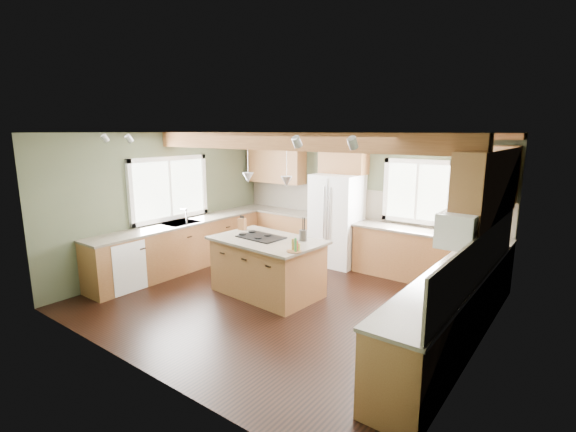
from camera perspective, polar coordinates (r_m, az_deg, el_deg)
The scene contains 37 objects.
floor at distance 6.70m, azimuth -0.63°, elevation -11.49°, with size 5.60×5.60×0.00m, color black.
ceiling at distance 6.17m, azimuth -0.68°, elevation 11.34°, with size 5.60×5.60×0.00m, color silver.
wall_back at distance 8.39m, azimuth 9.82°, elevation 2.31°, with size 5.60×5.60×0.00m, color #475039.
wall_left at distance 8.29m, azimuth -16.19°, elevation 1.90°, with size 5.00×5.00×0.00m, color #475039.
wall_right at distance 5.15m, azimuth 24.94°, elevation -4.42°, with size 5.00×5.00×0.00m, color #475039.
ceiling_beam at distance 6.24m, azimuth -0.14°, elevation 10.15°, with size 5.55×0.26×0.26m, color #563018.
soffit_trim at distance 8.20m, azimuth 9.80°, elevation 10.81°, with size 5.55×0.20×0.10m, color #563018.
backsplash_back at distance 8.40m, azimuth 9.75°, elevation 1.69°, with size 5.58×0.03×0.58m, color brown.
backsplash_right at distance 5.23m, azimuth 24.81°, elevation -5.22°, with size 0.03×3.70×0.58m, color brown.
base_cab_back_left at distance 9.26m, azimuth -1.12°, elevation -2.09°, with size 2.02×0.60×0.88m, color brown.
counter_back_left at distance 9.17m, azimuth -1.13°, elevation 0.71°, with size 2.06×0.64×0.04m, color #433B31.
base_cab_back_right at distance 7.75m, azimuth 18.43°, elevation -5.41°, with size 2.62×0.60×0.88m, color brown.
counter_back_right at distance 7.64m, azimuth 18.65°, elevation -2.10°, with size 2.66×0.64×0.04m, color #433B31.
base_cab_left at distance 8.27m, azimuth -14.32°, elevation -4.13°, with size 0.60×3.70×0.88m, color brown.
counter_left at distance 8.16m, azimuth -14.48°, elevation -1.02°, with size 0.64×3.74×0.04m, color #433B31.
base_cab_right at distance 5.54m, azimuth 21.19°, elevation -12.46°, with size 0.60×3.70×0.88m, color brown.
counter_right at distance 5.38m, azimuth 21.55°, elevation -7.97°, with size 0.64×3.74×0.04m, color #433B31.
upper_cab_back_left at distance 9.25m, azimuth -1.66°, elevation 7.37°, with size 1.40×0.35×0.90m, color brown.
upper_cab_over_fridge at distance 8.29m, azimuth 7.60°, elevation 8.18°, with size 0.96×0.35×0.70m, color brown.
upper_cab_right at distance 5.93m, azimuth 25.69°, elevation 3.91°, with size 0.35×2.20×0.90m, color brown.
upper_cab_back_corner at distance 7.39m, azimuth 25.47°, elevation 5.21°, with size 0.90×0.35×0.90m, color brown.
window_left at distance 8.27m, azimuth -15.93°, elevation 3.65°, with size 0.04×1.60×1.05m, color white.
window_back at distance 7.89m, azimuth 17.27°, elevation 3.21°, with size 1.10×0.04×1.00m, color white.
sink at distance 8.16m, azimuth -14.49°, elevation -0.98°, with size 0.50×0.65×0.03m, color #262628.
faucet at distance 7.99m, azimuth -13.73°, elevation -0.14°, with size 0.02×0.02×0.28m, color #B2B2B7.
dishwasher at distance 7.56m, azimuth -21.99°, elevation -6.18°, with size 0.60×0.60×0.84m, color white.
oven at distance 4.43m, azimuth 16.13°, elevation -18.58°, with size 0.60×0.72×0.84m, color white.
microwave at distance 5.09m, azimuth 22.65°, elevation -1.51°, with size 0.40×0.70×0.38m, color white.
pendant_left at distance 6.83m, azimuth -5.48°, elevation 5.25°, with size 0.18×0.18×0.16m, color #B2B2B7.
pendant_right at distance 6.25m, azimuth -0.20°, elevation 4.73°, with size 0.18×0.18×0.16m, color #B2B2B7.
refrigerator at distance 8.28m, azimuth 6.68°, elevation -0.54°, with size 0.90×0.74×1.80m, color silver.
island at distance 6.85m, azimuth -2.83°, elevation -7.05°, with size 1.66×1.01×0.88m, color brown.
island_top at distance 6.72m, azimuth -2.87°, elevation -3.33°, with size 1.77×1.13×0.04m, color #433B31.
cooktop at distance 6.80m, azimuth -3.71°, elevation -2.89°, with size 0.72×0.48×0.02m, color black.
knife_block at distance 7.36m, azimuth -6.30°, elevation -1.08°, with size 0.12×0.09×0.20m, color brown.
utensil_crock at distance 6.59m, azimuth 2.09°, elevation -2.66°, with size 0.13×0.13×0.17m, color #3F3832.
bottle_tray at distance 5.99m, azimuth 0.85°, elevation -3.97°, with size 0.22×0.22×0.20m, color brown, non-canonical shape.
Camera 1 is at (3.76, -4.89, 2.62)m, focal length 26.00 mm.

